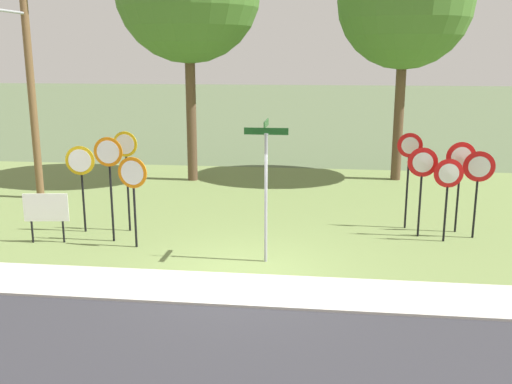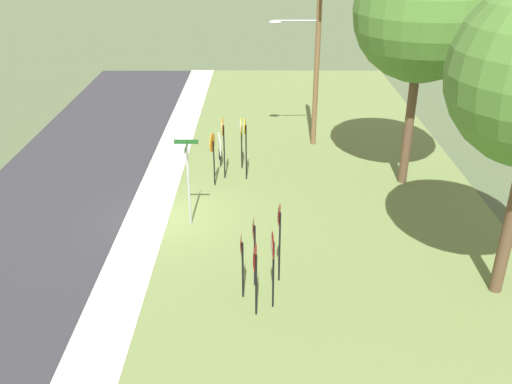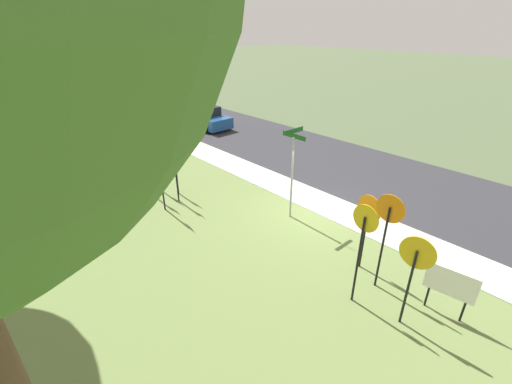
{
  "view_description": "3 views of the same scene",
  "coord_description": "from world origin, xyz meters",
  "px_view_note": "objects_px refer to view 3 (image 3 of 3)",
  "views": [
    {
      "loc": [
        1.72,
        -11.47,
        4.6
      ],
      "look_at": [
        -0.11,
        3.55,
        1.0
      ],
      "focal_mm": 40.61,
      "sensor_mm": 36.0,
      "label": 1
    },
    {
      "loc": [
        17.82,
        3.3,
        9.85
      ],
      "look_at": [
        0.28,
        3.18,
        1.23
      ],
      "focal_mm": 39.08,
      "sensor_mm": 36.0,
      "label": 2
    },
    {
      "loc": [
        -6.58,
        8.87,
        6.21
      ],
      "look_at": [
        0.0,
        2.89,
        1.84
      ],
      "focal_mm": 24.07,
      "sensor_mm": 36.0,
      "label": 3
    }
  ],
  "objects_px": {
    "yield_sign_near_left": "(175,159)",
    "parked_sedan_distant": "(203,117)",
    "stop_sign_near_left": "(363,235)",
    "notice_board": "(450,285)",
    "stop_sign_far_center": "(388,222)",
    "street_name_post": "(292,167)",
    "yield_sign_far_right": "(156,152)",
    "yield_sign_center": "(159,161)",
    "stop_sign_near_right": "(368,217)",
    "yield_sign_near_right": "(149,153)",
    "stop_sign_far_left": "(415,263)",
    "yield_sign_far_left": "(175,157)"
  },
  "relations": [
    {
      "from": "stop_sign_near_left",
      "to": "notice_board",
      "type": "distance_m",
      "value": 2.32
    },
    {
      "from": "stop_sign_near_right",
      "to": "yield_sign_near_left",
      "type": "xyz_separation_m",
      "value": [
        6.92,
        1.7,
        0.11
      ]
    },
    {
      "from": "stop_sign_far_left",
      "to": "yield_sign_center",
      "type": "distance_m",
      "value": 8.55
    },
    {
      "from": "yield_sign_far_left",
      "to": "parked_sedan_distant",
      "type": "bearing_deg",
      "value": -41.17
    },
    {
      "from": "yield_sign_center",
      "to": "yield_sign_near_right",
      "type": "bearing_deg",
      "value": -1.12
    },
    {
      "from": "street_name_post",
      "to": "parked_sedan_distant",
      "type": "relative_size",
      "value": 0.77
    },
    {
      "from": "stop_sign_far_center",
      "to": "street_name_post",
      "type": "xyz_separation_m",
      "value": [
        3.94,
        -0.96,
        -0.02
      ]
    },
    {
      "from": "yield_sign_near_left",
      "to": "yield_sign_center",
      "type": "height_order",
      "value": "yield_sign_center"
    },
    {
      "from": "stop_sign_near_right",
      "to": "yield_sign_far_right",
      "type": "bearing_deg",
      "value": 21.04
    },
    {
      "from": "stop_sign_far_left",
      "to": "yield_sign_far_left",
      "type": "distance_m",
      "value": 9.26
    },
    {
      "from": "stop_sign_far_left",
      "to": "street_name_post",
      "type": "relative_size",
      "value": 0.72
    },
    {
      "from": "stop_sign_near_right",
      "to": "stop_sign_far_left",
      "type": "xyz_separation_m",
      "value": [
        -1.75,
        1.06,
        0.05
      ]
    },
    {
      "from": "stop_sign_far_center",
      "to": "yield_sign_far_left",
      "type": "bearing_deg",
      "value": 6.93
    },
    {
      "from": "stop_sign_far_left",
      "to": "street_name_post",
      "type": "distance_m",
      "value": 5.25
    },
    {
      "from": "yield_sign_near_left",
      "to": "yield_sign_far_left",
      "type": "height_order",
      "value": "yield_sign_near_left"
    },
    {
      "from": "street_name_post",
      "to": "yield_sign_far_right",
      "type": "bearing_deg",
      "value": 24.93
    },
    {
      "from": "yield_sign_far_right",
      "to": "street_name_post",
      "type": "xyz_separation_m",
      "value": [
        -5.07,
        -2.33,
        0.23
      ]
    },
    {
      "from": "yield_sign_far_right",
      "to": "street_name_post",
      "type": "relative_size",
      "value": 0.7
    },
    {
      "from": "yield_sign_center",
      "to": "notice_board",
      "type": "relative_size",
      "value": 2.06
    },
    {
      "from": "stop_sign_far_center",
      "to": "street_name_post",
      "type": "distance_m",
      "value": 4.05
    },
    {
      "from": "stop_sign_near_left",
      "to": "yield_sign_near_left",
      "type": "relative_size",
      "value": 1.15
    },
    {
      "from": "stop_sign_near_left",
      "to": "yield_sign_far_left",
      "type": "bearing_deg",
      "value": 4.91
    },
    {
      "from": "yield_sign_near_left",
      "to": "parked_sedan_distant",
      "type": "relative_size",
      "value": 0.55
    },
    {
      "from": "street_name_post",
      "to": "parked_sedan_distant",
      "type": "distance_m",
      "value": 12.91
    },
    {
      "from": "notice_board",
      "to": "parked_sedan_distant",
      "type": "relative_size",
      "value": 0.3
    },
    {
      "from": "yield_sign_far_left",
      "to": "yield_sign_center",
      "type": "height_order",
      "value": "yield_sign_center"
    },
    {
      "from": "stop_sign_far_left",
      "to": "notice_board",
      "type": "distance_m",
      "value": 1.38
    },
    {
      "from": "stop_sign_far_left",
      "to": "yield_sign_far_left",
      "type": "bearing_deg",
      "value": -4.34
    },
    {
      "from": "stop_sign_far_center",
      "to": "notice_board",
      "type": "distance_m",
      "value": 1.93
    },
    {
      "from": "stop_sign_near_left",
      "to": "stop_sign_far_left",
      "type": "xyz_separation_m",
      "value": [
        -1.14,
        -0.22,
        -0.24
      ]
    },
    {
      "from": "stop_sign_near_right",
      "to": "yield_sign_far_right",
      "type": "relative_size",
      "value": 0.99
    },
    {
      "from": "yield_sign_near_left",
      "to": "street_name_post",
      "type": "height_order",
      "value": "street_name_post"
    },
    {
      "from": "yield_sign_far_left",
      "to": "yield_sign_center",
      "type": "distance_m",
      "value": 1.39
    },
    {
      "from": "yield_sign_near_right",
      "to": "yield_sign_near_left",
      "type": "bearing_deg",
      "value": -158.28
    },
    {
      "from": "stop_sign_far_center",
      "to": "yield_sign_near_left",
      "type": "height_order",
      "value": "stop_sign_far_center"
    },
    {
      "from": "stop_sign_near_left",
      "to": "yield_sign_far_right",
      "type": "xyz_separation_m",
      "value": [
        8.9,
        0.46,
        -0.24
      ]
    },
    {
      "from": "stop_sign_near_left",
      "to": "parked_sedan_distant",
      "type": "xyz_separation_m",
      "value": [
        15.84,
        -6.44,
        -1.3
      ]
    },
    {
      "from": "yield_sign_far_right",
      "to": "yield_sign_center",
      "type": "xyz_separation_m",
      "value": [
        -1.61,
        0.68,
        0.24
      ]
    },
    {
      "from": "stop_sign_near_left",
      "to": "parked_sedan_distant",
      "type": "distance_m",
      "value": 17.15
    },
    {
      "from": "stop_sign_near_left",
      "to": "parked_sedan_distant",
      "type": "relative_size",
      "value": 0.63
    },
    {
      "from": "yield_sign_near_right",
      "to": "street_name_post",
      "type": "bearing_deg",
      "value": -154.09
    },
    {
      "from": "stop_sign_far_center",
      "to": "notice_board",
      "type": "relative_size",
      "value": 2.11
    },
    {
      "from": "stop_sign_near_right",
      "to": "yield_sign_far_left",
      "type": "relative_size",
      "value": 1.06
    },
    {
      "from": "stop_sign_near_left",
      "to": "yield_sign_near_left",
      "type": "distance_m",
      "value": 7.54
    },
    {
      "from": "yield_sign_far_left",
      "to": "street_name_post",
      "type": "distance_m",
      "value": 4.71
    },
    {
      "from": "stop_sign_far_left",
      "to": "yield_sign_far_left",
      "type": "xyz_separation_m",
      "value": [
        9.25,
        0.3,
        -0.11
      ]
    },
    {
      "from": "stop_sign_far_left",
      "to": "yield_sign_near_right",
      "type": "xyz_separation_m",
      "value": [
        9.71,
        1.15,
        0.12
      ]
    },
    {
      "from": "stop_sign_far_center",
      "to": "yield_sign_far_right",
      "type": "xyz_separation_m",
      "value": [
        9.01,
        1.37,
        -0.25
      ]
    },
    {
      "from": "stop_sign_far_left",
      "to": "yield_sign_near_left",
      "type": "xyz_separation_m",
      "value": [
        8.67,
        0.63,
        0.06
      ]
    },
    {
      "from": "yield_sign_far_right",
      "to": "yield_sign_center",
      "type": "height_order",
      "value": "yield_sign_center"
    }
  ]
}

